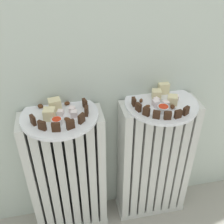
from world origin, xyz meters
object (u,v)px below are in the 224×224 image
(radiator_left, at_px, (68,176))
(plate_right, at_px, (161,103))
(radiator_right, at_px, (154,163))
(plate_left, at_px, (60,115))
(jam_bowl_right, at_px, (163,109))
(fork, at_px, (165,103))
(jam_bowl_left, at_px, (57,121))

(radiator_left, xyz_separation_m, plate_right, (0.42, -0.00, 0.34))
(radiator_right, distance_m, plate_left, 0.54)
(radiator_right, xyz_separation_m, jam_bowl_right, (-0.02, -0.06, 0.36))
(fork, bearing_deg, jam_bowl_right, -119.42)
(plate_left, relative_size, plate_right, 1.00)
(plate_right, xyz_separation_m, jam_bowl_left, (-0.43, -0.06, 0.02))
(radiator_left, xyz_separation_m, fork, (0.43, -0.01, 0.35))
(radiator_left, relative_size, jam_bowl_right, 14.20)
(plate_left, relative_size, jam_bowl_left, 7.48)
(plate_left, bearing_deg, radiator_left, 90.00)
(fork, bearing_deg, plate_right, 137.23)
(radiator_right, distance_m, plate_right, 0.34)
(radiator_left, bearing_deg, fork, -1.54)
(radiator_left, height_order, radiator_right, same)
(radiator_right, bearing_deg, fork, -42.77)
(plate_left, distance_m, plate_right, 0.42)
(plate_left, bearing_deg, plate_right, 0.00)
(jam_bowl_left, height_order, jam_bowl_right, jam_bowl_right)
(radiator_left, relative_size, plate_right, 2.20)
(jam_bowl_right, bearing_deg, jam_bowl_left, 179.69)
(jam_bowl_left, distance_m, fork, 0.44)
(radiator_left, relative_size, fork, 7.67)
(radiator_right, xyz_separation_m, fork, (0.01, -0.01, 0.35))
(plate_right, bearing_deg, fork, -42.77)
(radiator_left, distance_m, jam_bowl_left, 0.37)
(plate_right, height_order, fork, fork)
(jam_bowl_left, bearing_deg, radiator_right, 8.27)
(plate_right, bearing_deg, radiator_right, 63.43)
(plate_left, relative_size, jam_bowl_right, 6.47)
(plate_right, xyz_separation_m, jam_bowl_right, (-0.02, -0.06, 0.02))
(plate_right, relative_size, fork, 3.49)
(radiator_right, height_order, fork, fork)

